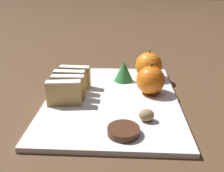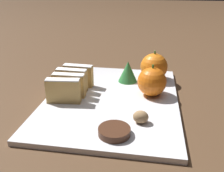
{
  "view_description": "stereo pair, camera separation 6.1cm",
  "coord_description": "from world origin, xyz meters",
  "px_view_note": "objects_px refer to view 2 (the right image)",
  "views": [
    {
      "loc": [
        0.03,
        -0.56,
        0.29
      ],
      "look_at": [
        0.0,
        0.0,
        0.04
      ],
      "focal_mm": 40.0,
      "sensor_mm": 36.0,
      "label": 1
    },
    {
      "loc": [
        0.09,
        -0.55,
        0.29
      ],
      "look_at": [
        0.0,
        0.0,
        0.04
      ],
      "focal_mm": 40.0,
      "sensor_mm": 36.0,
      "label": 2
    }
  ],
  "objects_px": {
    "orange_far": "(152,82)",
    "walnut": "(141,117)",
    "orange_near": "(154,67)",
    "chocolate_cookie": "(114,131)"
  },
  "relations": [
    {
      "from": "orange_far",
      "to": "walnut",
      "type": "bearing_deg",
      "value": -97.99
    },
    {
      "from": "orange_near",
      "to": "orange_far",
      "type": "bearing_deg",
      "value": -92.17
    },
    {
      "from": "orange_near",
      "to": "orange_far",
      "type": "height_order",
      "value": "orange_near"
    },
    {
      "from": "walnut",
      "to": "chocolate_cookie",
      "type": "height_order",
      "value": "walnut"
    },
    {
      "from": "orange_far",
      "to": "chocolate_cookie",
      "type": "relative_size",
      "value": 1.29
    },
    {
      "from": "orange_near",
      "to": "walnut",
      "type": "bearing_deg",
      "value": -95.46
    },
    {
      "from": "walnut",
      "to": "chocolate_cookie",
      "type": "bearing_deg",
      "value": -132.62
    },
    {
      "from": "walnut",
      "to": "chocolate_cookie",
      "type": "relative_size",
      "value": 0.52
    },
    {
      "from": "chocolate_cookie",
      "to": "orange_far",
      "type": "bearing_deg",
      "value": 70.59
    },
    {
      "from": "orange_near",
      "to": "chocolate_cookie",
      "type": "bearing_deg",
      "value": -103.42
    }
  ]
}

